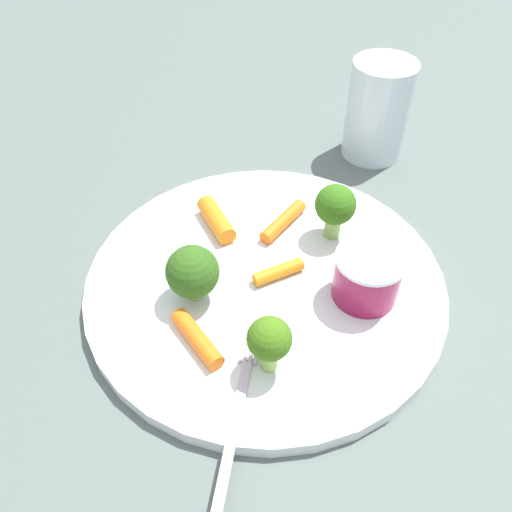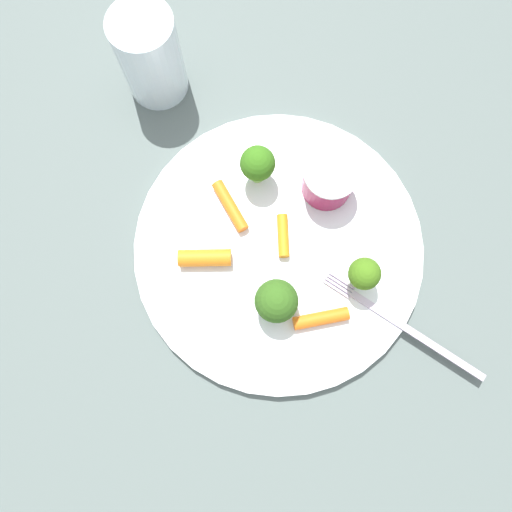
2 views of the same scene
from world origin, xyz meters
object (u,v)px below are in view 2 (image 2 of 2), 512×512
broccoli_floret_1 (276,301)px  carrot_stick_1 (205,258)px  broccoli_floret_0 (365,272)px  broccoli_floret_2 (258,164)px  carrot_stick_2 (321,318)px  fork (400,324)px  drinking_glass (150,56)px  carrot_stick_0 (284,236)px  carrot_stick_3 (230,206)px  sauce_cup (329,180)px  plate (278,248)px

broccoli_floret_1 → carrot_stick_1: size_ratio=0.94×
broccoli_floret_0 → broccoli_floret_2: (0.06, 0.13, 0.00)m
broccoli_floret_1 → carrot_stick_1: (0.01, 0.08, -0.02)m
broccoli_floret_1 → carrot_stick_2: (0.00, -0.04, -0.02)m
fork → drinking_glass: (0.14, 0.32, 0.04)m
carrot_stick_0 → drinking_glass: drinking_glass is taller
broccoli_floret_1 → carrot_stick_3: size_ratio=0.86×
fork → broccoli_floret_1: bearing=104.5°
carrot_stick_3 → fork: bearing=-102.1°
sauce_cup → broccoli_floret_0: 0.10m
sauce_cup → fork: bearing=-130.8°
drinking_glass → fork: bearing=-113.7°
sauce_cup → carrot_stick_0: bearing=163.8°
broccoli_floret_1 → drinking_glass: (0.17, 0.21, 0.01)m
broccoli_floret_1 → carrot_stick_0: bearing=16.1°
plate → broccoli_floret_1: size_ratio=6.00×
plate → drinking_glass: size_ratio=2.87×
broccoli_floret_0 → fork: 0.06m
carrot_stick_1 → broccoli_floret_2: bearing=-6.9°
carrot_stick_0 → carrot_stick_1: (-0.05, 0.06, 0.00)m
carrot_stick_2 → plate: bearing=52.1°
carrot_stick_3 → drinking_glass: size_ratio=0.56×
broccoli_floret_0 → broccoli_floret_2: size_ratio=0.92×
plate → sauce_cup: bearing=-14.6°
sauce_cup → drinking_glass: 0.21m
carrot_stick_2 → carrot_stick_3: 0.14m
broccoli_floret_2 → drinking_glass: 0.15m
carrot_stick_1 → fork: bearing=-85.2°
carrot_stick_2 → drinking_glass: 0.31m
carrot_stick_2 → sauce_cup: bearing=19.5°
plate → carrot_stick_0: carrot_stick_0 is taller
plate → broccoli_floret_2: size_ratio=5.63×
carrot_stick_0 → plate: bearing=175.5°
carrot_stick_1 → carrot_stick_3: 0.06m
broccoli_floret_0 → drinking_glass: drinking_glass is taller
plate → broccoli_floret_0: bearing=-88.2°
carrot_stick_2 → fork: carrot_stick_2 is taller
sauce_cup → fork: sauce_cup is taller
sauce_cup → broccoli_floret_1: bearing=179.9°
plate → carrot_stick_2: bearing=-127.9°
plate → sauce_cup: (0.08, -0.02, 0.03)m
plate → broccoli_floret_1: (-0.05, -0.02, 0.03)m
plate → carrot_stick_3: bearing=73.8°
carrot_stick_0 → drinking_glass: 0.22m
broccoli_floret_0 → fork: broccoli_floret_0 is taller
broccoli_floret_1 → drinking_glass: size_ratio=0.48×
broccoli_floret_1 → carrot_stick_3: broccoli_floret_1 is taller
broccoli_floret_2 → carrot_stick_1: broccoli_floret_2 is taller
broccoli_floret_0 → carrot_stick_3: (0.01, 0.14, -0.02)m
carrot_stick_0 → carrot_stick_1: bearing=130.0°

